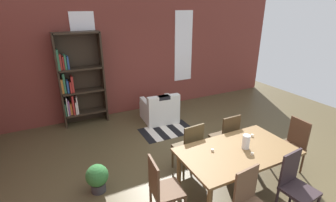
{
  "coord_description": "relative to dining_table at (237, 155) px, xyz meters",
  "views": [
    {
      "loc": [
        -2.25,
        -2.65,
        2.76
      ],
      "look_at": [
        -0.15,
        1.52,
        0.95
      ],
      "focal_mm": 26.57,
      "sensor_mm": 36.0,
      "label": 1
    }
  ],
  "objects": [
    {
      "name": "bookshelf_tall",
      "position": [
        -1.73,
        3.61,
        0.43
      ],
      "size": [
        1.03,
        0.33,
        2.21
      ],
      "color": "#2D2319",
      "rests_on": "ground"
    },
    {
      "name": "armchair_white",
      "position": [
        0.05,
        2.87,
        -0.38
      ],
      "size": [
        0.85,
        0.85,
        0.75
      ],
      "color": "silver",
      "rests_on": "ground"
    },
    {
      "name": "dining_chair_near_right",
      "position": [
        0.39,
        -0.72,
        -0.14
      ],
      "size": [
        0.44,
        0.44,
        0.95
      ],
      "color": "#2D2226",
      "rests_on": "ground"
    },
    {
      "name": "window_pane_0",
      "position": [
        -1.44,
        3.8,
        0.99
      ],
      "size": [
        0.55,
        0.02,
        1.95
      ],
      "primitive_type": "cube",
      "color": "white"
    },
    {
      "name": "tealight_candle_2",
      "position": [
        0.11,
        -0.18,
        0.1
      ],
      "size": [
        0.04,
        0.04,
        0.03
      ],
      "primitive_type": "cylinder",
      "color": "silver",
      "rests_on": "dining_table"
    },
    {
      "name": "dining_chair_far_right",
      "position": [
        0.39,
        0.72,
        -0.14
      ],
      "size": [
        0.4,
        0.4,
        0.95
      ],
      "color": "#3E2D1A",
      "rests_on": "ground"
    },
    {
      "name": "dining_chair_far_left",
      "position": [
        -0.39,
        0.72,
        -0.14
      ],
      "size": [
        0.42,
        0.42,
        0.95
      ],
      "color": "#44371F",
      "rests_on": "ground"
    },
    {
      "name": "potted_plant_by_shelf",
      "position": [
        -1.91,
        0.95,
        -0.4
      ],
      "size": [
        0.35,
        0.35,
        0.47
      ],
      "color": "#333338",
      "rests_on": "ground"
    },
    {
      "name": "striped_rug",
      "position": [
        -0.04,
        2.27,
        -0.65
      ],
      "size": [
        1.22,
        0.75,
        0.01
      ],
      "color": "black",
      "rests_on": "ground"
    },
    {
      "name": "back_wall_brick",
      "position": [
        -0.1,
        3.87,
        0.84
      ],
      "size": [
        8.67,
        0.12,
        3.0
      ],
      "primitive_type": "cube",
      "color": "brown",
      "rests_on": "ground"
    },
    {
      "name": "dining_chair_head_right",
      "position": [
        1.24,
        -0.0,
        -0.14
      ],
      "size": [
        0.41,
        0.41,
        0.95
      ],
      "color": "#4C301F",
      "rests_on": "ground"
    },
    {
      "name": "tealight_candle_0",
      "position": [
        -0.35,
        0.15,
        0.1
      ],
      "size": [
        0.04,
        0.04,
        0.03
      ],
      "primitive_type": "cylinder",
      "color": "silver",
      "rests_on": "dining_table"
    },
    {
      "name": "dining_table",
      "position": [
        0.0,
        0.0,
        0.0
      ],
      "size": [
        1.74,
        1.0,
        0.74
      ],
      "color": "brown",
      "rests_on": "ground"
    },
    {
      "name": "vase_on_table",
      "position": [
        0.15,
        0.0,
        0.19
      ],
      "size": [
        0.11,
        0.11,
        0.22
      ],
      "primitive_type": "cylinder",
      "color": "silver",
      "rests_on": "dining_table"
    },
    {
      "name": "dining_chair_head_left",
      "position": [
        -1.24,
        0.01,
        -0.14
      ],
      "size": [
        0.43,
        0.43,
        0.95
      ],
      "color": "brown",
      "rests_on": "ground"
    },
    {
      "name": "ground_plane",
      "position": [
        -0.1,
        0.28,
        -0.66
      ],
      "size": [
        9.96,
        9.96,
        0.0
      ],
      "primitive_type": "plane",
      "color": "#4C4128"
    },
    {
      "name": "window_pane_1",
      "position": [
        1.24,
        3.8,
        0.99
      ],
      "size": [
        0.55,
        0.02,
        1.95
      ],
      "primitive_type": "cube",
      "color": "white"
    },
    {
      "name": "tealight_candle_1",
      "position": [
        0.5,
        0.22,
        0.1
      ],
      "size": [
        0.04,
        0.04,
        0.04
      ],
      "primitive_type": "cylinder",
      "color": "silver",
      "rests_on": "dining_table"
    }
  ]
}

